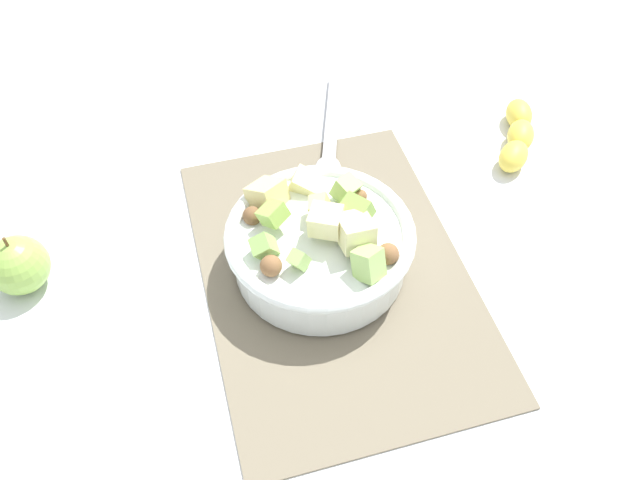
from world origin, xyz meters
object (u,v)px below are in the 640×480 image
object	(u,v)px
salad_bowl	(320,243)
serving_spoon	(330,144)
whole_apple	(19,265)
banana_whole	(518,135)

from	to	relation	value
salad_bowl	serving_spoon	bearing A→B (deg)	-19.45
salad_bowl	whole_apple	bearing A→B (deg)	78.39
whole_apple	banana_whole	distance (m)	0.66
serving_spoon	banana_whole	size ratio (longest dim) A/B	1.67
salad_bowl	banana_whole	distance (m)	0.35
serving_spoon	banana_whole	world-z (taller)	banana_whole
salad_bowl	banana_whole	size ratio (longest dim) A/B	1.52
whole_apple	serving_spoon	bearing A→B (deg)	-72.52
serving_spoon	banana_whole	distance (m)	0.26
serving_spoon	banana_whole	bearing A→B (deg)	-103.01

